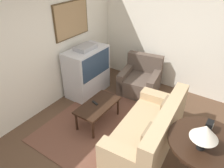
{
  "coord_description": "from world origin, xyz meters",
  "views": [
    {
      "loc": [
        -2.24,
        -1.32,
        3.01
      ],
      "look_at": [
        0.83,
        0.76,
        0.75
      ],
      "focal_mm": 35.0,
      "sensor_mm": 36.0,
      "label": 1
    }
  ],
  "objects_px": {
    "armchair": "(140,80)",
    "coffee_table": "(98,106)",
    "couch": "(149,132)",
    "console_table": "(206,145)",
    "tv": "(87,71)",
    "table_lamp": "(205,132)",
    "mantel_clock": "(209,127)"
  },
  "relations": [
    {
      "from": "armchair",
      "to": "coffee_table",
      "type": "distance_m",
      "value": 1.56
    },
    {
      "from": "couch",
      "to": "coffee_table",
      "type": "distance_m",
      "value": 1.12
    },
    {
      "from": "armchair",
      "to": "couch",
      "type": "bearing_deg",
      "value": -67.33
    },
    {
      "from": "console_table",
      "to": "coffee_table",
      "type": "bearing_deg",
      "value": 84.1
    },
    {
      "from": "tv",
      "to": "armchair",
      "type": "height_order",
      "value": "tv"
    },
    {
      "from": "tv",
      "to": "table_lamp",
      "type": "xyz_separation_m",
      "value": [
        -1.16,
        -2.89,
        0.52
      ]
    },
    {
      "from": "couch",
      "to": "table_lamp",
      "type": "distance_m",
      "value": 1.23
    },
    {
      "from": "console_table",
      "to": "table_lamp",
      "type": "distance_m",
      "value": 0.4
    },
    {
      "from": "couch",
      "to": "coffee_table",
      "type": "xyz_separation_m",
      "value": [
        0.0,
        1.12,
        0.08
      ]
    },
    {
      "from": "table_lamp",
      "to": "console_table",
      "type": "bearing_deg",
      "value": -13.47
    },
    {
      "from": "couch",
      "to": "coffee_table",
      "type": "bearing_deg",
      "value": -94.31
    },
    {
      "from": "coffee_table",
      "to": "mantel_clock",
      "type": "distance_m",
      "value": 2.05
    },
    {
      "from": "mantel_clock",
      "to": "coffee_table",
      "type": "bearing_deg",
      "value": 89.59
    },
    {
      "from": "tv",
      "to": "table_lamp",
      "type": "bearing_deg",
      "value": -111.85
    },
    {
      "from": "mantel_clock",
      "to": "armchair",
      "type": "bearing_deg",
      "value": 49.93
    },
    {
      "from": "couch",
      "to": "tv",
      "type": "bearing_deg",
      "value": -115.1
    },
    {
      "from": "tv",
      "to": "couch",
      "type": "xyz_separation_m",
      "value": [
        -0.78,
        -2.02,
        -0.26
      ]
    },
    {
      "from": "tv",
      "to": "mantel_clock",
      "type": "distance_m",
      "value": 3.01
    },
    {
      "from": "coffee_table",
      "to": "table_lamp",
      "type": "relative_size",
      "value": 2.45
    },
    {
      "from": "couch",
      "to": "table_lamp",
      "type": "bearing_deg",
      "value": 62.24
    },
    {
      "from": "console_table",
      "to": "mantel_clock",
      "type": "height_order",
      "value": "mantel_clock"
    },
    {
      "from": "coffee_table",
      "to": "console_table",
      "type": "xyz_separation_m",
      "value": [
        -0.21,
        -2.03,
        0.34
      ]
    },
    {
      "from": "tv",
      "to": "console_table",
      "type": "distance_m",
      "value": 3.1
    },
    {
      "from": "couch",
      "to": "mantel_clock",
      "type": "height_order",
      "value": "mantel_clock"
    },
    {
      "from": "couch",
      "to": "armchair",
      "type": "height_order",
      "value": "couch"
    },
    {
      "from": "table_lamp",
      "to": "mantel_clock",
      "type": "height_order",
      "value": "table_lamp"
    },
    {
      "from": "table_lamp",
      "to": "coffee_table",
      "type": "bearing_deg",
      "value": 78.95
    },
    {
      "from": "coffee_table",
      "to": "console_table",
      "type": "bearing_deg",
      "value": -95.9
    },
    {
      "from": "tv",
      "to": "coffee_table",
      "type": "bearing_deg",
      "value": -130.56
    },
    {
      "from": "couch",
      "to": "console_table",
      "type": "height_order",
      "value": "couch"
    },
    {
      "from": "couch",
      "to": "console_table",
      "type": "relative_size",
      "value": 1.85
    },
    {
      "from": "coffee_table",
      "to": "console_table",
      "type": "distance_m",
      "value": 2.07
    }
  ]
}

